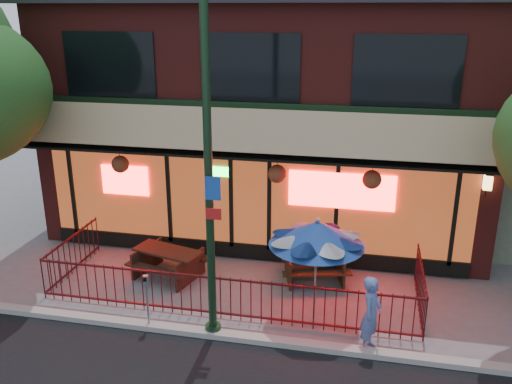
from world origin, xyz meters
TOP-DOWN VIEW (x-y plane):
  - ground at (0.00, 0.00)m, footprint 80.00×80.00m
  - curb at (0.00, -0.50)m, footprint 80.00×0.25m
  - restaurant_building at (0.00, 7.11)m, footprint 12.96×9.49m
  - patio_fence at (0.00, 0.50)m, footprint 8.44×2.62m
  - street_light at (0.00, -0.40)m, footprint 0.43×0.32m
  - picnic_table_left at (-1.78, 1.79)m, footprint 1.97×1.69m
  - picnic_table_right at (1.76, 2.40)m, footprint 1.90×1.62m
  - patio_umbrella at (1.95, 0.70)m, footprint 2.00×1.99m
  - pedestrian at (3.13, -0.27)m, footprint 0.53×0.65m
  - parking_meter_near at (-1.37, -0.48)m, footprint 0.13×0.13m

SIDE VIEW (x-z plane):
  - ground at x=0.00m, z-range 0.00..0.00m
  - curb at x=0.00m, z-range 0.00..0.12m
  - picnic_table_right at x=1.76m, z-range 0.11..0.81m
  - picnic_table_left at x=-1.78m, z-range 0.11..0.83m
  - patio_fence at x=0.00m, z-range 0.13..1.13m
  - pedestrian at x=3.13m, z-range 0.00..1.55m
  - parking_meter_near at x=-1.37m, z-range 0.22..1.44m
  - patio_umbrella at x=1.95m, z-range 0.81..3.09m
  - street_light at x=0.00m, z-range -0.35..6.65m
  - restaurant_building at x=0.00m, z-range 0.10..8.15m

